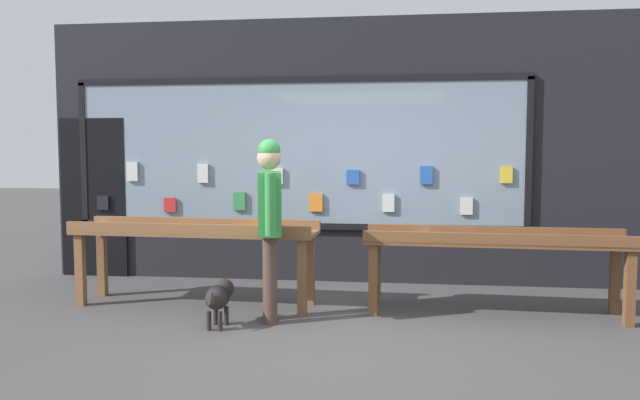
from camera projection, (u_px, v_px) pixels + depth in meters
ground_plane at (331, 335)px, 5.69m from camera, size 40.00×40.00×0.00m
shopfront_facade at (345, 152)px, 7.93m from camera, size 7.86×0.29×3.33m
display_table_left at (195, 237)px, 6.73m from camera, size 2.66×0.72×0.92m
display_table_right at (495, 247)px, 6.33m from camera, size 2.66×0.73×0.87m
person_browsing at (269, 214)px, 6.04m from camera, size 0.32×0.68×1.79m
small_dog at (219, 296)px, 5.93m from camera, size 0.23×0.54×0.43m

